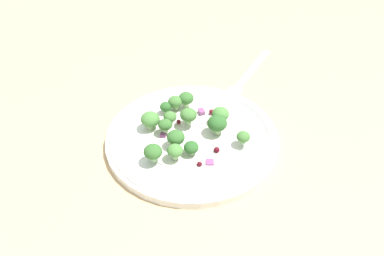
{
  "coord_description": "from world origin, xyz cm",
  "views": [
    {
      "loc": [
        -19.11,
        -38.46,
        42.65
      ],
      "look_at": [
        2.05,
        2.59,
        2.7
      ],
      "focal_mm": 37.81,
      "sensor_mm": 36.0,
      "label": 1
    }
  ],
  "objects_px": {
    "fork": "(247,75)",
    "broccoli_floret_2": "(190,148)",
    "broccoli_floret_0": "(243,137)",
    "plate": "(192,137)",
    "broccoli_floret_1": "(176,138)"
  },
  "relations": [
    {
      "from": "plate",
      "to": "broccoli_floret_2",
      "type": "relative_size",
      "value": 12.09
    },
    {
      "from": "plate",
      "to": "broccoli_floret_1",
      "type": "relative_size",
      "value": 9.96
    },
    {
      "from": "plate",
      "to": "broccoli_floret_1",
      "type": "xyz_separation_m",
      "value": [
        -0.03,
        -0.01,
        0.02
      ]
    },
    {
      "from": "broccoli_floret_1",
      "to": "broccoli_floret_2",
      "type": "xyz_separation_m",
      "value": [
        0.01,
        -0.02,
        -0.0
      ]
    },
    {
      "from": "broccoli_floret_0",
      "to": "plate",
      "type": "bearing_deg",
      "value": 134.88
    },
    {
      "from": "fork",
      "to": "broccoli_floret_2",
      "type": "bearing_deg",
      "value": -142.71
    },
    {
      "from": "broccoli_floret_2",
      "to": "broccoli_floret_0",
      "type": "bearing_deg",
      "value": -13.28
    },
    {
      "from": "broccoli_floret_1",
      "to": "broccoli_floret_2",
      "type": "bearing_deg",
      "value": -65.63
    },
    {
      "from": "broccoli_floret_0",
      "to": "broccoli_floret_2",
      "type": "relative_size",
      "value": 0.94
    },
    {
      "from": "plate",
      "to": "broccoli_floret_2",
      "type": "distance_m",
      "value": 0.05
    },
    {
      "from": "broccoli_floret_2",
      "to": "fork",
      "type": "distance_m",
      "value": 0.25
    },
    {
      "from": "broccoli_floret_1",
      "to": "fork",
      "type": "bearing_deg",
      "value": 31.06
    },
    {
      "from": "broccoli_floret_0",
      "to": "broccoli_floret_2",
      "type": "height_order",
      "value": "broccoli_floret_0"
    },
    {
      "from": "plate",
      "to": "broccoli_floret_0",
      "type": "xyz_separation_m",
      "value": [
        0.06,
        -0.06,
        0.02
      ]
    },
    {
      "from": "plate",
      "to": "fork",
      "type": "xyz_separation_m",
      "value": [
        0.18,
        0.11,
        -0.01
      ]
    }
  ]
}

